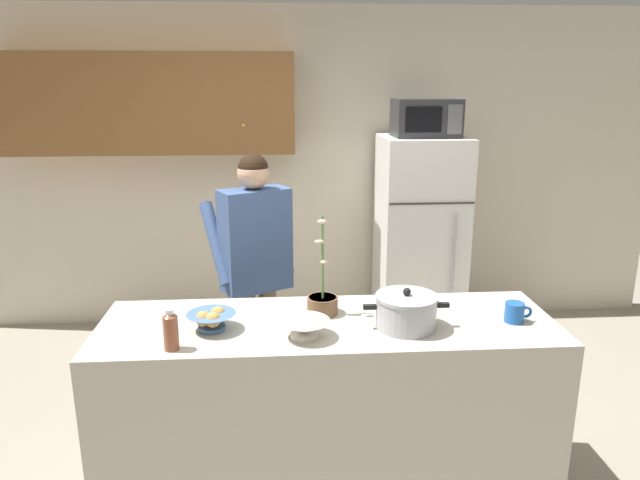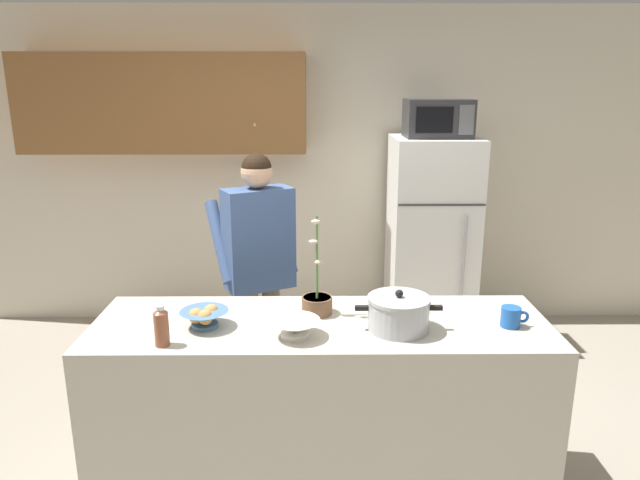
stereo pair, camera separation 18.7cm
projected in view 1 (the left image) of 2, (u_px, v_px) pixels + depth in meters
name	position (u px, v px, depth m)	size (l,w,h in m)	color
back_wall_unit	(272.00, 156.00, 4.74)	(6.00, 0.48, 2.60)	beige
kitchen_island	(328.00, 408.00, 2.85)	(2.15, 0.68, 0.92)	#BCB7A8
refrigerator	(419.00, 239.00, 4.60)	(0.64, 0.68, 1.61)	white
microwave	(426.00, 118.00, 4.33)	(0.48, 0.37, 0.28)	#2D2D30
person_near_pot	(255.00, 254.00, 3.51)	(0.60, 0.56, 1.61)	#726656
cooking_pot	(406.00, 311.00, 2.65)	(0.40, 0.29, 0.19)	#ADAFB5
coffee_mug	(515.00, 312.00, 2.72)	(0.13, 0.09, 0.10)	#1E59B2
bread_bowl	(211.00, 320.00, 2.62)	(0.22, 0.22, 0.10)	#4C7299
empty_bowl	(304.00, 328.00, 2.55)	(0.23, 0.23, 0.08)	white
bottle_near_edge	(171.00, 330.00, 2.42)	(0.06, 0.06, 0.18)	brown
potted_orchid	(322.00, 301.00, 2.81)	(0.15, 0.15, 0.49)	brown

